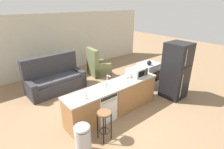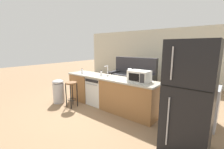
% 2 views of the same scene
% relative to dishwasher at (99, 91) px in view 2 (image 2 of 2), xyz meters
% --- Properties ---
extents(ground_plane, '(24.00, 24.00, 0.00)m').
position_rel_dishwasher_xyz_m(ground_plane, '(0.25, 0.00, -0.42)').
color(ground_plane, '#896B4C').
extents(wall_back, '(10.00, 0.06, 2.60)m').
position_rel_dishwasher_xyz_m(wall_back, '(0.55, 4.20, 0.88)').
color(wall_back, beige).
rests_on(wall_back, ground_plane).
extents(kitchen_counter, '(2.94, 0.66, 0.90)m').
position_rel_dishwasher_xyz_m(kitchen_counter, '(0.49, 0.00, -0.00)').
color(kitchen_counter, '#9E6B3D').
rests_on(kitchen_counter, ground_plane).
extents(dishwasher, '(0.58, 0.61, 0.84)m').
position_rel_dishwasher_xyz_m(dishwasher, '(0.00, 0.00, 0.00)').
color(dishwasher, white).
rests_on(dishwasher, ground_plane).
extents(stove_range, '(0.76, 0.68, 0.90)m').
position_rel_dishwasher_xyz_m(stove_range, '(2.60, 0.55, 0.03)').
color(stove_range, '#B7B7BC').
rests_on(stove_range, ground_plane).
extents(refrigerator, '(0.72, 0.73, 1.86)m').
position_rel_dishwasher_xyz_m(refrigerator, '(2.60, -0.55, 0.51)').
color(refrigerator, black).
rests_on(refrigerator, ground_plane).
extents(microwave, '(0.50, 0.37, 0.28)m').
position_rel_dishwasher_xyz_m(microwave, '(1.37, -0.00, 0.62)').
color(microwave, white).
rests_on(microwave, kitchen_counter).
extents(sink_faucet, '(0.07, 0.18, 0.30)m').
position_rel_dishwasher_xyz_m(sink_faucet, '(0.26, 0.10, 0.61)').
color(sink_faucet, silver).
rests_on(sink_faucet, kitchen_counter).
extents(paper_towel_roll, '(0.14, 0.14, 0.28)m').
position_rel_dishwasher_xyz_m(paper_towel_roll, '(1.02, 0.12, 0.62)').
color(paper_towel_roll, '#4C4C51').
rests_on(paper_towel_roll, kitchen_counter).
extents(soap_bottle, '(0.06, 0.06, 0.18)m').
position_rel_dishwasher_xyz_m(soap_bottle, '(0.13, -0.01, 0.55)').
color(soap_bottle, silver).
rests_on(soap_bottle, kitchen_counter).
extents(dish_soap_bottle, '(0.06, 0.06, 0.18)m').
position_rel_dishwasher_xyz_m(dish_soap_bottle, '(-0.58, -0.15, 0.55)').
color(dish_soap_bottle, silver).
rests_on(dish_soap_bottle, kitchen_counter).
extents(kettle, '(0.21, 0.17, 0.19)m').
position_rel_dishwasher_xyz_m(kettle, '(2.43, 0.42, 0.56)').
color(kettle, black).
rests_on(kettle, stove_range).
extents(bar_stool, '(0.32, 0.32, 0.74)m').
position_rel_dishwasher_xyz_m(bar_stool, '(-0.45, -0.67, 0.11)').
color(bar_stool, brown).
rests_on(bar_stool, ground_plane).
extents(trash_bin, '(0.35, 0.35, 0.74)m').
position_rel_dishwasher_xyz_m(trash_bin, '(-1.06, -0.72, -0.04)').
color(trash_bin, '#B7B7BC').
rests_on(trash_bin, ground_plane).
extents(couch, '(2.03, 0.98, 1.27)m').
position_rel_dishwasher_xyz_m(couch, '(-0.30, 2.49, -0.03)').
color(couch, '#2D2D33').
rests_on(couch, ground_plane).
extents(armchair, '(0.92, 0.96, 1.20)m').
position_rel_dishwasher_xyz_m(armchair, '(1.71, 2.68, -0.07)').
color(armchair, '#667047').
rests_on(armchair, ground_plane).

